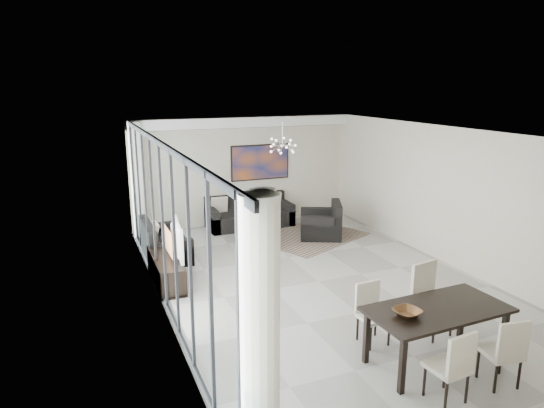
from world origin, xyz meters
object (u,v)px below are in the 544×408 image
tv_console (166,270)px  dining_table (437,314)px  sofa_main (249,216)px  television (172,239)px  coffee_table (257,237)px

tv_console → dining_table: 5.12m
sofa_main → dining_table: sofa_main is taller
television → coffee_table: bearing=-52.3°
coffee_table → dining_table: bearing=-84.8°
coffee_table → tv_console: 2.80m
tv_console → coffee_table: bearing=30.5°
sofa_main → television: (-2.62, -2.98, 0.57)m
sofa_main → dining_table: 7.19m
tv_console → dining_table: (2.93, -4.17, 0.47)m
television → sofa_main: bearing=-35.5°
television → dining_table: television is taller
dining_table → television: bearing=123.4°
coffee_table → tv_console: tv_console is taller
coffee_table → sofa_main: (0.37, 1.58, 0.08)m
coffee_table → dining_table: size_ratio=0.50×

